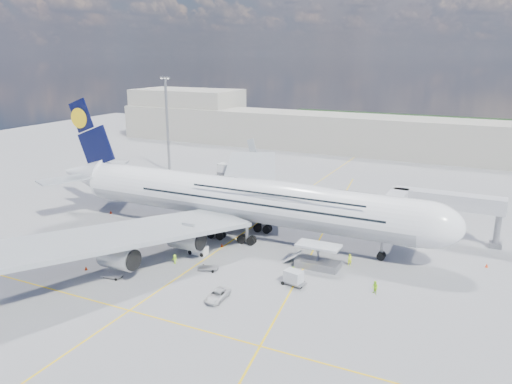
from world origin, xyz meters
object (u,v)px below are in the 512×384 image
at_px(dolly_row_b, 72,251).
at_px(crew_van, 293,272).
at_px(baggage_tug, 198,249).
at_px(cone_wing_left_inner, 252,205).
at_px(jet_bridge, 427,204).
at_px(catering_truck_outer, 229,172).
at_px(cone_wing_right_inner, 222,245).
at_px(cone_wing_left_outer, 269,194).
at_px(dolly_nose_far, 293,277).
at_px(service_van, 217,295).
at_px(crew_nose, 350,260).
at_px(dolly_row_c, 112,276).
at_px(catering_truck_inner, 270,199).
at_px(dolly_row_a, 69,248).
at_px(dolly_nose_near, 208,268).
at_px(cargo_loader, 317,259).
at_px(dolly_back, 54,239).
at_px(crew_tug, 175,259).
at_px(cone_tail, 111,212).
at_px(airliner, 241,198).
at_px(light_mast, 167,124).
at_px(cone_wing_right_outer, 86,268).
at_px(crew_wing, 136,259).
at_px(cone_nose, 487,265).
at_px(crew_loader, 375,288).

bearing_deg(dolly_row_b, crew_van, 12.65).
xyz_separation_m(baggage_tug, cone_wing_left_inner, (-3.60, 27.01, -0.56)).
relative_size(jet_bridge, catering_truck_outer, 2.80).
bearing_deg(cone_wing_right_inner, cone_wing_left_outer, 100.28).
distance_m(dolly_nose_far, service_van, 11.21).
bearing_deg(crew_nose, cone_wing_right_inner, 155.51).
distance_m(dolly_row_c, cone_wing_left_inner, 39.92).
height_order(dolly_row_c, catering_truck_inner, catering_truck_inner).
bearing_deg(jet_bridge, crew_van, -123.11).
bearing_deg(dolly_row_a, dolly_nose_far, -16.62).
xyz_separation_m(dolly_nose_near, service_van, (5.94, -7.45, 0.28)).
distance_m(dolly_row_a, cone_wing_left_inner, 38.37).
distance_m(catering_truck_inner, service_van, 41.29).
bearing_deg(catering_truck_outer, catering_truck_inner, -38.49).
bearing_deg(cargo_loader, dolly_back, -166.43).
xyz_separation_m(crew_nose, cone_wing_left_outer, (-27.19, 30.36, -0.64)).
height_order(baggage_tug, catering_truck_outer, catering_truck_outer).
bearing_deg(service_van, dolly_row_c, -179.02).
height_order(cargo_loader, dolly_nose_far, cargo_loader).
bearing_deg(service_van, dolly_back, 169.68).
relative_size(dolly_row_b, cone_wing_left_inner, 5.49).
bearing_deg(crew_tug, cone_tail, 145.83).
relative_size(dolly_row_a, cone_tail, 6.10).
height_order(airliner, catering_truck_inner, airliner).
bearing_deg(cone_wing_left_outer, service_van, -73.37).
xyz_separation_m(light_mast, cone_wing_left_outer, (33.96, -8.98, -12.91)).
relative_size(service_van, cone_tail, 7.07).
bearing_deg(cone_wing_right_outer, crew_wing, 42.03).
bearing_deg(jet_bridge, cone_nose, -34.03).
xyz_separation_m(airliner, dolly_row_c, (-8.71, -23.51, -6.55)).
distance_m(cargo_loader, cone_tail, 46.62).
relative_size(crew_nose, crew_loader, 1.01).
distance_m(airliner, cone_nose, 40.48).
distance_m(dolly_row_c, catering_truck_inner, 41.36).
bearing_deg(dolly_row_b, cone_wing_left_inner, 68.26).
relative_size(dolly_row_a, dolly_nose_far, 1.06).
bearing_deg(crew_tug, cone_nose, 20.35).
height_order(light_mast, cone_wing_right_inner, light_mast).
height_order(crew_nose, crew_tug, crew_nose).
bearing_deg(service_van, crew_loader, 28.37).
height_order(dolly_row_b, dolly_nose_near, dolly_row_b).
height_order(dolly_nose_near, catering_truck_inner, catering_truck_inner).
bearing_deg(crew_loader, baggage_tug, -147.63).
bearing_deg(crew_wing, cone_wing_left_inner, -17.85).
bearing_deg(catering_truck_inner, dolly_row_c, -114.48).
height_order(dolly_back, cone_nose, dolly_back).
bearing_deg(airliner, cargo_loader, -23.23).
bearing_deg(dolly_row_c, catering_truck_outer, 92.79).
bearing_deg(dolly_row_a, crew_wing, -22.32).
bearing_deg(cone_nose, cone_wing_right_inner, -165.72).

